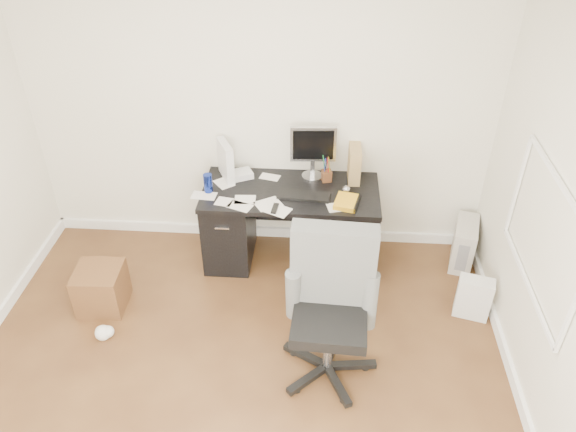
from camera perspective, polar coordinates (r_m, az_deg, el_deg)
name	(u,v)px	position (r m, az deg, el deg)	size (l,w,h in m)	color
ground	(231,409)	(4.11, -5.80, -18.95)	(4.00, 4.00, 0.00)	#452916
room_shell	(219,209)	(2.95, -6.98, 0.67)	(4.02, 4.02, 2.71)	silver
desk	(291,224)	(4.96, 0.26, -0.77)	(1.50, 0.70, 0.75)	black
loose_papers	(267,193)	(4.73, -2.19, 2.40)	(1.10, 0.60, 0.00)	white
lcd_monitor	(313,152)	(4.83, 2.55, 6.49)	(0.39, 0.22, 0.49)	#B0B1B5
keyboard	(304,196)	(4.67, 1.60, 2.09)	(0.44, 0.15, 0.02)	black
computer_mouse	(346,189)	(4.73, 5.93, 2.70)	(0.07, 0.07, 0.07)	#B0B1B5
travel_mug	(208,183)	(4.75, -8.13, 3.32)	(0.07, 0.07, 0.17)	navy
white_binder	(226,161)	(4.89, -6.34, 5.62)	(0.13, 0.29, 0.33)	silver
magazine_file	(354,164)	(4.88, 6.75, 5.32)	(0.13, 0.26, 0.31)	#AA8552
pen_cup	(327,169)	(4.85, 3.97, 4.81)	(0.10, 0.10, 0.24)	#5C301A
yellow_book	(347,202)	(4.60, 5.99, 1.43)	(0.18, 0.23, 0.04)	gold
paper_remote	(277,209)	(4.51, -1.15, 0.71)	(0.22, 0.17, 0.02)	white
office_chair	(330,313)	(3.87, 4.29, -9.84)	(0.66, 0.66, 1.17)	#565855
pc_tower	(464,244)	(5.28, 17.43, -2.70)	(0.19, 0.42, 0.42)	#A7A296
shopping_bag	(473,298)	(4.78, 18.32, -7.89)	(0.27, 0.19, 0.37)	silver
wicker_basket	(101,288)	(4.88, -18.44, -6.96)	(0.37, 0.37, 0.37)	#4E2F17
desk_printer	(329,241)	(5.25, 4.22, -2.56)	(0.37, 0.30, 0.22)	slate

